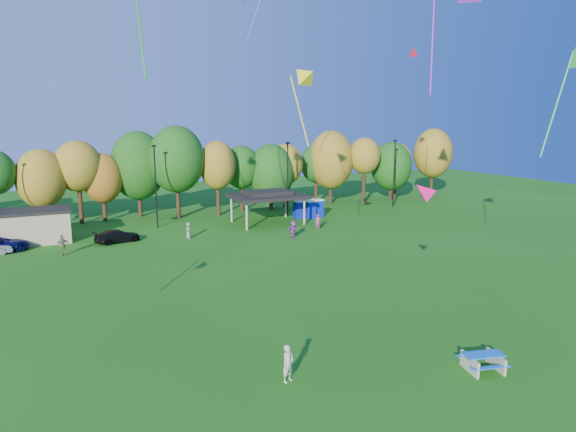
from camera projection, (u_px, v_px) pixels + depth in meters
name	position (u px, v px, depth m)	size (l,w,h in m)	color
ground	(308.00, 418.00, 20.63)	(160.00, 160.00, 0.00)	#19600F
tree_line	(119.00, 171.00, 59.52)	(93.57, 10.55, 11.15)	black
lamp_posts	(156.00, 184.00, 56.08)	(64.50, 0.25, 9.09)	black
utility_building	(37.00, 226.00, 49.87)	(6.30, 4.30, 3.25)	tan
pavilion	(267.00, 195.00, 58.78)	(8.20, 6.20, 3.77)	tan
porta_potties	(309.00, 209.00, 62.50)	(3.75, 1.69, 2.18)	#0D1FAA
picnic_table	(483.00, 361.00, 24.48)	(2.25, 2.01, 0.83)	tan
kite_flyer	(288.00, 363.00, 23.36)	(0.64, 0.42, 1.76)	beige
car_d	(117.00, 236.00, 49.96)	(1.76, 4.33, 1.26)	black
far_person_0	(318.00, 222.00, 55.65)	(0.62, 0.41, 1.70)	#994864
far_person_1	(63.00, 245.00, 45.10)	(1.09, 0.45, 1.85)	olive
far_person_3	(188.00, 230.00, 51.60)	(0.80, 0.52, 1.63)	gray
far_person_4	(293.00, 229.00, 51.70)	(1.68, 0.54, 1.82)	#97409A
kite_5	(302.00, 76.00, 33.00)	(1.98, 3.40, 5.57)	yellow
kite_10	(414.00, 51.00, 51.82)	(1.73, 1.81, 1.45)	red
kite_11	(422.00, 191.00, 25.31)	(1.66, 1.54, 1.34)	#F20D68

